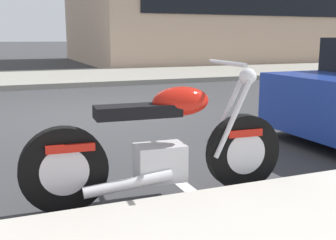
% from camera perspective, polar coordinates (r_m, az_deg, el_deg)
% --- Properties ---
extents(ground_plane, '(260.00, 260.00, 0.00)m').
position_cam_1_polar(ground_plane, '(7.24, -9.88, 0.64)').
color(ground_plane, '#333335').
extents(parking_stall_stripe, '(0.12, 2.20, 0.01)m').
position_cam_1_polar(parking_stall_stripe, '(3.99, 0.86, -7.96)').
color(parking_stall_stripe, silver).
rests_on(parking_stall_stripe, ground).
extents(parked_motorcycle, '(2.21, 0.62, 1.13)m').
position_cam_1_polar(parked_motorcycle, '(3.37, -0.76, -3.87)').
color(parked_motorcycle, black).
rests_on(parked_motorcycle, ground).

